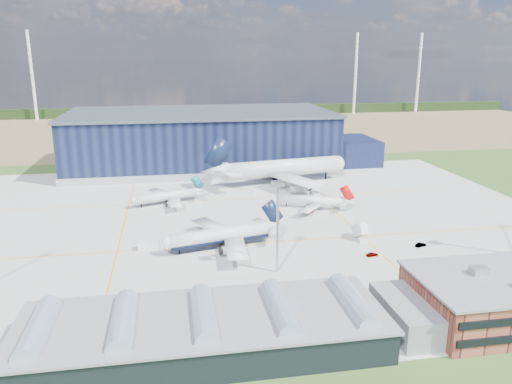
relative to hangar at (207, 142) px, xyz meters
name	(u,v)px	position (x,y,z in m)	size (l,w,h in m)	color
ground	(223,233)	(-2.81, -94.80, -11.62)	(600.00, 600.00, 0.00)	#2F5821
apron	(220,222)	(-2.81, -84.80, -11.59)	(220.00, 160.00, 0.08)	#ABACA6
farmland	(190,129)	(-2.81, 125.20, -11.62)	(600.00, 220.00, 0.01)	olive
treeline	(185,111)	(-2.81, 205.20, -7.62)	(600.00, 8.00, 8.00)	black
hangar	(207,142)	(0.00, 0.00, 0.00)	(145.00, 62.00, 26.10)	black
glass_concourse	(224,328)	(-9.26, -154.80, -7.93)	(78.00, 23.00, 8.60)	black
light_mast_center	(278,212)	(7.19, -124.80, 3.82)	(2.60, 2.60, 23.00)	#ACAEB3
airliner_navy	(219,228)	(-5.10, -106.80, -5.67)	(36.46, 35.67, 11.89)	silver
airliner_red	(311,196)	(29.85, -75.64, -7.09)	(27.77, 27.16, 9.05)	silver
airliner_widebody	(284,159)	(28.23, -39.80, -1.38)	(62.75, 61.39, 20.46)	silver
airliner_regional	(165,192)	(-19.85, -61.77, -7.01)	(28.23, 27.62, 9.21)	silver
gse_tug_b	(222,229)	(-3.11, -93.44, -10.92)	(2.13, 3.20, 1.39)	yellow
gse_van_a	(148,245)	(-24.53, -104.21, -10.41)	(2.41, 5.53, 2.41)	silver
gse_cart_a	(256,191)	(14.49, -52.17, -10.98)	(1.95, 2.93, 1.27)	silver
gse_tug_c	(334,202)	(39.58, -71.49, -10.91)	(2.01, 3.22, 1.41)	yellow
airstair	(359,233)	(35.52, -106.68, -9.86)	(2.20, 5.50, 3.52)	silver
car_a	(372,254)	(34.14, -119.59, -11.06)	(1.32, 3.29, 1.12)	#99999E
car_b	(421,245)	(50.17, -115.42, -11.05)	(1.19, 3.41, 1.12)	#99999E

